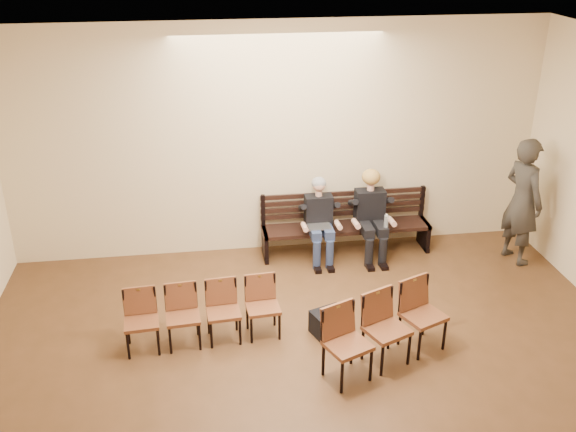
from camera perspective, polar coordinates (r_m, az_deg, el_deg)
name	(u,v)px	position (r m, az deg, el deg)	size (l,w,h in m)	color
room_walls	(343,206)	(5.40, 4.87, 0.91)	(8.02, 10.01, 3.51)	beige
bench	(346,239)	(9.99, 5.15, -2.03)	(2.60, 0.90, 0.45)	black
seated_man	(319,221)	(9.63, 2.82, -0.48)	(0.51, 0.70, 1.22)	black
seated_woman	(371,217)	(9.79, 7.38, -0.05)	(0.55, 0.76, 1.28)	black
laptop	(319,227)	(9.53, 2.80, -1.01)	(0.34, 0.27, 0.25)	#B5B6BA
water_bottle	(386,229)	(9.62, 8.67, -1.14)	(0.06, 0.06, 0.21)	silver
bag	(328,322)	(8.14, 3.58, -9.37)	(0.41, 0.28, 0.30)	black
passerby	(524,192)	(9.99, 20.24, 2.01)	(0.81, 0.53, 2.22)	#33302A
chair_row_front	(387,330)	(7.56, 8.78, -10.01)	(1.57, 0.48, 0.87)	brown
chair_row_back	(203,315)	(7.90, -7.54, -8.71)	(1.87, 0.42, 0.77)	brown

